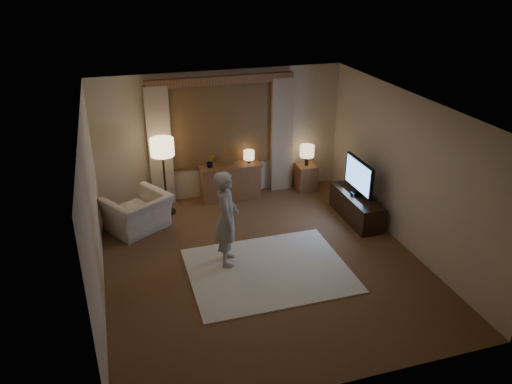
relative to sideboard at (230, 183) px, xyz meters
name	(u,v)px	position (x,y,z in m)	size (l,w,h in m)	color
room	(253,175)	(-0.10, -2.00, 0.98)	(5.04, 5.54, 2.64)	brown
rug	(268,270)	(-0.08, -2.78, -0.34)	(2.50, 2.00, 0.02)	#EEE7C8
sideboard	(230,183)	(0.00, 0.00, 0.00)	(1.20, 0.40, 0.70)	brown
picture_frame	(230,162)	(0.00, 0.00, 0.45)	(0.16, 0.02, 0.20)	brown
plant	(210,162)	(-0.40, 0.00, 0.50)	(0.17, 0.13, 0.30)	#999999
table_lamp_sideboard	(249,156)	(0.40, 0.00, 0.55)	(0.22, 0.22, 0.30)	black
floor_lamp	(162,151)	(-1.35, -0.29, 0.93)	(0.44, 0.44, 1.52)	black
armchair	(138,213)	(-1.93, -0.81, -0.01)	(1.04, 0.90, 0.67)	#F0DEC5
side_table	(306,177)	(1.65, -0.05, -0.07)	(0.40, 0.40, 0.56)	brown
table_lamp_side	(307,152)	(1.65, -0.05, 0.52)	(0.30, 0.30, 0.44)	black
tv_stand	(356,207)	(2.05, -1.59, -0.10)	(0.45, 1.40, 0.50)	black
tv	(359,176)	(2.05, -1.59, 0.54)	(0.24, 0.97, 0.70)	black
person	(227,218)	(-0.65, -2.36, 0.46)	(0.58, 0.38, 1.59)	#A8A29B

